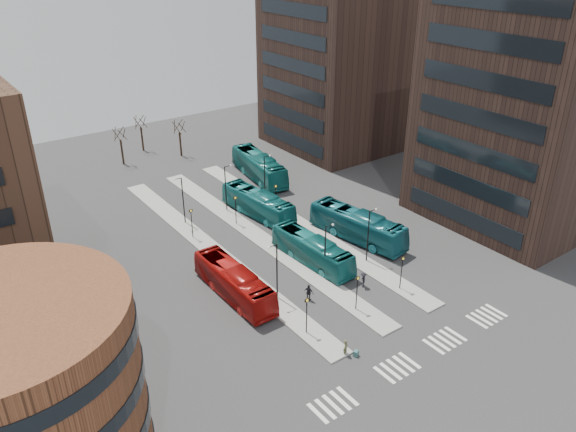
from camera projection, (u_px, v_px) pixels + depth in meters
ground at (443, 391)px, 44.38m from camera, size 160.00×160.00×0.00m
island_left at (213, 250)px, 63.91m from camera, size 2.50×45.00×0.15m
island_mid at (257, 235)px, 67.06m from camera, size 2.50×45.00×0.15m
island_right at (297, 222)px, 70.21m from camera, size 2.50×45.00×0.15m
suitcase at (356, 353)px, 47.93m from camera, size 0.51×0.46×0.53m
red_bus at (234, 282)px, 55.28m from camera, size 2.79×11.66×3.24m
teal_bus_a at (312, 250)px, 61.02m from camera, size 3.18×11.33×3.12m
teal_bus_b at (258, 204)px, 71.28m from camera, size 3.97×12.10×3.31m
teal_bus_c at (357, 226)px, 65.67m from camera, size 4.94×13.02×3.54m
teal_bus_d at (259, 166)px, 82.20m from camera, size 4.96×13.53×3.68m
traveller at (346, 348)px, 47.81m from camera, size 0.67×0.66×1.56m
commuter_a at (260, 301)px, 53.58m from camera, size 1.07×0.92×1.88m
commuter_b at (309, 292)px, 55.00m from camera, size 0.78×1.11×1.75m
commuter_c at (363, 280)px, 57.10m from camera, size 1.12×1.24×1.67m
crosswalk_stripes at (420, 354)px, 48.18m from camera, size 22.35×2.40×0.01m
round_building at (18, 405)px, 33.74m from camera, size 15.16×15.16×14.00m
tower_near at (532, 99)px, 65.99m from camera, size 20.12×20.00×30.00m
tower_far at (342, 54)px, 90.55m from camera, size 20.12×20.00×30.00m
sign_poles at (288, 243)px, 60.74m from camera, size 12.45×22.12×3.65m
lamp_posts at (270, 214)px, 64.37m from camera, size 14.04×20.24×6.12m
bare_trees at (148, 141)px, 89.81m from camera, size 10.97×8.14×5.90m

